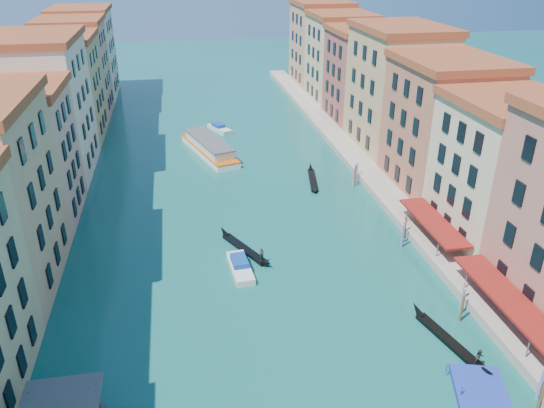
{
  "coord_description": "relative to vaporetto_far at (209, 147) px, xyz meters",
  "views": [
    {
      "loc": [
        -6.4,
        -11.51,
        32.0
      ],
      "look_at": [
        3.48,
        41.93,
        5.59
      ],
      "focal_mm": 35.0,
      "sensor_mm": 36.0,
      "label": 1
    }
  ],
  "objects": [
    {
      "name": "left_bank_palazzos",
      "position": [
        -24.61,
        -10.06,
        8.52
      ],
      "size": [
        12.8,
        128.4,
        21.0
      ],
      "color": "#C7B689",
      "rests_on": "ground"
    },
    {
      "name": "right_bank_palazzos",
      "position": [
        31.39,
        -9.74,
        8.56
      ],
      "size": [
        12.8,
        128.4,
        21.0
      ],
      "color": "brown",
      "rests_on": "ground"
    },
    {
      "name": "quay",
      "position": [
        23.39,
        -9.74,
        -0.68
      ],
      "size": [
        4.0,
        140.0,
        1.0
      ],
      "primitive_type": "cube",
      "color": "gray",
      "rests_on": "ground"
    },
    {
      "name": "restaurant_awnings",
      "position": [
        23.57,
        -51.73,
        1.81
      ],
      "size": [
        3.2,
        44.55,
        3.12
      ],
      "color": "maroon",
      "rests_on": "ground"
    },
    {
      "name": "mooring_poles_right",
      "position": [
        20.49,
        -45.94,
        0.12
      ],
      "size": [
        1.44,
        54.24,
        3.2
      ],
      "color": "#55331D",
      "rests_on": "ground"
    },
    {
      "name": "vaporetto_far",
      "position": [
        0.0,
        0.0,
        0.0
      ],
      "size": [
        8.92,
        18.05,
        2.62
      ],
      "rotation": [
        0.0,
        0.0,
        0.29
      ],
      "color": "white",
      "rests_on": "ground"
    },
    {
      "name": "gondola_fore",
      "position": [
        1.54,
        -33.18,
        -0.82
      ],
      "size": [
        5.49,
        9.94,
        2.14
      ],
      "rotation": [
        0.0,
        0.0,
        0.46
      ],
      "color": "black",
      "rests_on": "ground"
    },
    {
      "name": "gondola_right",
      "position": [
        17.44,
        -52.71,
        -0.77
      ],
      "size": [
        3.41,
        10.65,
        2.15
      ],
      "rotation": [
        0.0,
        0.0,
        0.25
      ],
      "color": "black",
      "rests_on": "ground"
    },
    {
      "name": "gondola_far",
      "position": [
        14.5,
        -14.65,
        -0.87
      ],
      "size": [
        2.65,
        10.64,
        1.51
      ],
      "rotation": [
        0.0,
        0.0,
        -0.17
      ],
      "color": "black",
      "rests_on": "ground"
    },
    {
      "name": "motorboat_mid",
      "position": [
        0.49,
        -37.25,
        -0.67
      ],
      "size": [
        2.44,
        6.48,
        1.32
      ],
      "rotation": [
        0.0,
        0.0,
        0.07
      ],
      "color": "silver",
      "rests_on": "ground"
    },
    {
      "name": "motorboat_far",
      "position": [
        2.86,
        12.36,
        -0.67
      ],
      "size": [
        4.5,
        6.6,
        1.32
      ],
      "rotation": [
        0.0,
        0.0,
        0.44
      ],
      "color": "silver",
      "rests_on": "ground"
    },
    {
      "name": "blue_dock",
      "position": [
        16.89,
        -58.73,
        -0.93
      ],
      "size": [
        5.58,
        6.87,
        0.5
      ],
      "rotation": [
        0.0,
        0.0,
        -0.31
      ],
      "color": "#1F38A7",
      "rests_on": "ground"
    }
  ]
}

